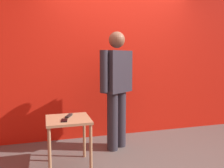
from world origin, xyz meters
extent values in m
plane|color=#59544F|center=(0.00, 0.00, 0.00)|extent=(12.00, 12.00, 0.00)
cube|color=red|center=(0.00, 1.22, 1.50)|extent=(6.14, 0.12, 3.01)
cylinder|color=#2D2D38|center=(-0.31, 0.53, 0.43)|extent=(0.22, 0.22, 0.85)
cylinder|color=#2D2D38|center=(-0.15, 0.64, 0.43)|extent=(0.22, 0.22, 0.85)
cube|color=#2D2D38|center=(-0.23, 0.58, 1.15)|extent=(0.51, 0.45, 0.60)
cube|color=red|center=(-0.30, 0.68, 1.18)|extent=(0.11, 0.08, 0.51)
cube|color=#C68CB7|center=(-0.30, 0.69, 1.16)|extent=(0.04, 0.03, 0.46)
cylinder|color=#2D2D38|center=(-0.46, 0.43, 1.17)|extent=(0.16, 0.16, 0.57)
cylinder|color=#2D2D38|center=(0.00, 0.74, 1.17)|extent=(0.16, 0.16, 0.57)
sphere|color=brown|center=(-0.23, 0.58, 1.60)|extent=(0.23, 0.23, 0.23)
cube|color=tan|center=(-0.98, 0.17, 0.60)|extent=(0.53, 0.53, 0.03)
cylinder|color=tan|center=(-1.21, -0.06, 0.29)|extent=(0.04, 0.04, 0.59)
cylinder|color=tan|center=(-0.75, -0.06, 0.29)|extent=(0.04, 0.04, 0.59)
cylinder|color=tan|center=(-1.21, 0.40, 0.29)|extent=(0.04, 0.04, 0.59)
cylinder|color=tan|center=(-0.75, 0.40, 0.29)|extent=(0.04, 0.04, 0.59)
cube|color=black|center=(-1.03, 0.07, 0.62)|extent=(0.09, 0.15, 0.01)
cube|color=black|center=(-0.96, 0.26, 0.63)|extent=(0.11, 0.17, 0.02)
camera|label=1|loc=(-1.24, -2.64, 1.36)|focal=37.37mm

